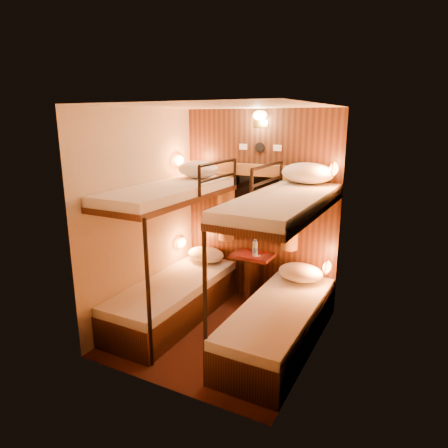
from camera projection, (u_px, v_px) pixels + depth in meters
The scene contains 22 objects.
floor at pixel (220, 332), 4.40m from camera, with size 2.10×2.10×0.00m, color #37160F.
ceiling at pixel (220, 106), 3.79m from camera, with size 2.10×2.10×0.00m, color silver.
wall_back at pixel (260, 208), 4.99m from camera, with size 2.40×2.40×0.00m, color #C6B293.
wall_front at pixel (158, 258), 3.19m from camera, with size 2.40×2.40×0.00m, color #C6B293.
wall_left at pixel (143, 217), 4.54m from camera, with size 2.40×2.40×0.00m, color #C6B293.
wall_right at pixel (316, 241), 3.64m from camera, with size 2.40×2.40×0.00m, color #C6B293.
back_panel at pixel (259, 208), 4.98m from camera, with size 2.00×0.03×2.40m, color black.
bunk_left at pixel (174, 273), 4.60m from camera, with size 0.72×1.90×1.82m.
bunk_right at pixel (280, 295), 4.02m from camera, with size 0.72×1.90×1.82m.
window at pixel (258, 210), 4.96m from camera, with size 1.00×0.12×0.79m.
curtains at pixel (257, 204), 4.91m from camera, with size 1.10×0.22×1.00m.
back_fixtures at pixel (260, 122), 4.68m from camera, with size 0.54×0.09×0.48m.
reading_lamps at pixel (248, 210), 4.68m from camera, with size 2.00×0.20×1.25m.
table at pixel (252, 272), 5.02m from camera, with size 0.50×0.34×0.66m.
bottle_left at pixel (255, 248), 4.90m from camera, with size 0.06×0.06×0.21m.
bottle_right at pixel (255, 249), 4.85m from camera, with size 0.06×0.06×0.22m.
sachet_a at pixel (257, 256), 4.89m from camera, with size 0.09×0.07×0.01m, color silver.
sachet_b at pixel (261, 254), 4.96m from camera, with size 0.07×0.05×0.00m, color silver.
pillow_lower_left at pixel (206, 254), 5.24m from camera, with size 0.50×0.36×0.20m, color silver.
pillow_lower_right at pixel (301, 272), 4.61m from camera, with size 0.52×0.37×0.21m, color silver.
pillow_upper_left at pixel (198, 169), 4.82m from camera, with size 0.53×0.38×0.21m, color silver.
pillow_upper_right at pixel (308, 173), 4.38m from camera, with size 0.59×0.42×0.23m, color silver.
Camera 1 is at (1.87, -3.48, 2.28)m, focal length 32.00 mm.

